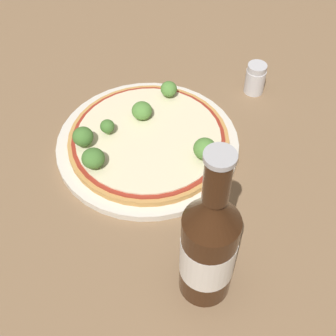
# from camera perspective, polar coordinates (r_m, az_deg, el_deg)

# --- Properties ---
(ground_plane) EXTENTS (3.00, 3.00, 0.00)m
(ground_plane) POSITION_cam_1_polar(r_m,az_deg,el_deg) (0.76, -3.49, 2.66)
(ground_plane) COLOR #846647
(plate) EXTENTS (0.29, 0.29, 0.01)m
(plate) POSITION_cam_1_polar(r_m,az_deg,el_deg) (0.76, -2.48, 2.93)
(plate) COLOR silver
(plate) RESTS_ON ground_plane
(pizza) EXTENTS (0.26, 0.26, 0.01)m
(pizza) POSITION_cam_1_polar(r_m,az_deg,el_deg) (0.75, -2.38, 3.56)
(pizza) COLOR tan
(pizza) RESTS_ON plate
(broccoli_floret_0) EXTENTS (0.03, 0.03, 0.04)m
(broccoli_floret_0) POSITION_cam_1_polar(r_m,az_deg,el_deg) (0.70, 4.51, 2.36)
(broccoli_floret_0) COLOR #89A866
(broccoli_floret_0) RESTS_ON pizza
(broccoli_floret_1) EXTENTS (0.03, 0.03, 0.03)m
(broccoli_floret_1) POSITION_cam_1_polar(r_m,az_deg,el_deg) (0.72, -10.33, 3.78)
(broccoli_floret_1) COLOR #89A866
(broccoli_floret_1) RESTS_ON pizza
(broccoli_floret_2) EXTENTS (0.02, 0.02, 0.03)m
(broccoli_floret_2) POSITION_cam_1_polar(r_m,az_deg,el_deg) (0.74, -7.40, 5.05)
(broccoli_floret_2) COLOR #89A866
(broccoli_floret_2) RESTS_ON pizza
(broccoli_floret_3) EXTENTS (0.03, 0.03, 0.03)m
(broccoli_floret_3) POSITION_cam_1_polar(r_m,az_deg,el_deg) (0.76, -3.20, 7.00)
(broccoli_floret_3) COLOR #89A866
(broccoli_floret_3) RESTS_ON pizza
(broccoli_floret_4) EXTENTS (0.03, 0.03, 0.03)m
(broccoli_floret_4) POSITION_cam_1_polar(r_m,az_deg,el_deg) (0.80, 0.10, 9.61)
(broccoli_floret_4) COLOR #89A866
(broccoli_floret_4) RESTS_ON pizza
(broccoli_floret_5) EXTENTS (0.03, 0.03, 0.03)m
(broccoli_floret_5) POSITION_cam_1_polar(r_m,az_deg,el_deg) (0.69, -9.10, 1.17)
(broccoli_floret_5) COLOR #89A866
(broccoli_floret_5) RESTS_ON pizza
(beer_bottle) EXTENTS (0.07, 0.07, 0.25)m
(beer_bottle) POSITION_cam_1_polar(r_m,az_deg,el_deg) (0.54, 4.99, -9.46)
(beer_bottle) COLOR #381E0F
(beer_bottle) RESTS_ON ground_plane
(pepper_shaker) EXTENTS (0.04, 0.04, 0.06)m
(pepper_shaker) POSITION_cam_1_polar(r_m,az_deg,el_deg) (0.86, 10.60, 10.68)
(pepper_shaker) COLOR silver
(pepper_shaker) RESTS_ON ground_plane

